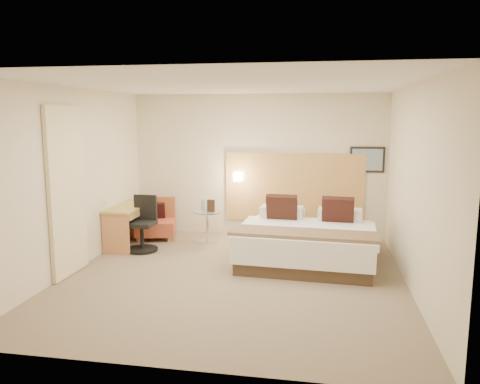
% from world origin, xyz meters
% --- Properties ---
extents(floor, '(4.80, 5.00, 0.02)m').
position_xyz_m(floor, '(0.00, 0.00, -0.01)').
color(floor, '#796852').
rests_on(floor, ground).
extents(ceiling, '(4.80, 5.00, 0.02)m').
position_xyz_m(ceiling, '(0.00, 0.00, 2.71)').
color(ceiling, white).
rests_on(ceiling, floor).
extents(wall_back, '(4.80, 0.02, 2.70)m').
position_xyz_m(wall_back, '(0.00, 2.51, 1.35)').
color(wall_back, beige).
rests_on(wall_back, floor).
extents(wall_front, '(4.80, 0.02, 2.70)m').
position_xyz_m(wall_front, '(0.00, -2.51, 1.35)').
color(wall_front, beige).
rests_on(wall_front, floor).
extents(wall_left, '(0.02, 5.00, 2.70)m').
position_xyz_m(wall_left, '(-2.41, 0.00, 1.35)').
color(wall_left, beige).
rests_on(wall_left, floor).
extents(wall_right, '(0.02, 5.00, 2.70)m').
position_xyz_m(wall_right, '(2.41, 0.00, 1.35)').
color(wall_right, beige).
rests_on(wall_right, floor).
extents(headboard_panel, '(2.60, 0.04, 1.30)m').
position_xyz_m(headboard_panel, '(0.70, 2.47, 0.95)').
color(headboard_panel, tan).
rests_on(headboard_panel, wall_back).
extents(art_frame, '(0.62, 0.03, 0.47)m').
position_xyz_m(art_frame, '(2.02, 2.48, 1.50)').
color(art_frame, black).
rests_on(art_frame, wall_back).
extents(art_canvas, '(0.54, 0.01, 0.39)m').
position_xyz_m(art_canvas, '(2.02, 2.46, 1.50)').
color(art_canvas, '#758CA1').
rests_on(art_canvas, wall_back).
extents(lamp_arm, '(0.02, 0.12, 0.02)m').
position_xyz_m(lamp_arm, '(-0.35, 2.42, 1.15)').
color(lamp_arm, silver).
rests_on(lamp_arm, wall_back).
extents(lamp_shade, '(0.15, 0.15, 0.15)m').
position_xyz_m(lamp_shade, '(-0.35, 2.36, 1.15)').
color(lamp_shade, '#FFEDC6').
rests_on(lamp_shade, wall_back).
extents(curtain, '(0.06, 0.90, 2.42)m').
position_xyz_m(curtain, '(-2.36, -0.25, 1.22)').
color(curtain, beige).
rests_on(curtain, wall_left).
extents(bottle_a, '(0.06, 0.06, 0.20)m').
position_xyz_m(bottle_a, '(-0.91, 1.84, 0.67)').
color(bottle_a, '#86B4D0').
rests_on(bottle_a, side_table).
extents(bottle_b, '(0.06, 0.06, 0.20)m').
position_xyz_m(bottle_b, '(-0.83, 1.89, 0.67)').
color(bottle_b, '#86B9CF').
rests_on(bottle_b, side_table).
extents(menu_folder, '(0.13, 0.06, 0.22)m').
position_xyz_m(menu_folder, '(-0.75, 1.81, 0.68)').
color(menu_folder, '#392517').
rests_on(menu_folder, side_table).
extents(bed, '(2.18, 2.14, 1.02)m').
position_xyz_m(bed, '(1.01, 1.00, 0.33)').
color(bed, '#3F2D1F').
rests_on(bed, floor).
extents(lounge_chair, '(0.84, 0.77, 0.75)m').
position_xyz_m(lounge_chair, '(-1.85, 1.93, 0.30)').
color(lounge_chair, '#9B6A49').
rests_on(lounge_chair, floor).
extents(side_table, '(0.53, 0.53, 0.57)m').
position_xyz_m(side_table, '(-0.82, 1.83, 0.32)').
color(side_table, silver).
rests_on(side_table, floor).
extents(desk, '(0.54, 1.16, 0.72)m').
position_xyz_m(desk, '(-2.11, 1.34, 0.57)').
color(desk, '#AF9844').
rests_on(desk, floor).
extents(desk_chair, '(0.54, 0.54, 0.93)m').
position_xyz_m(desk_chair, '(-1.78, 1.10, 0.39)').
color(desk_chair, black).
rests_on(desk_chair, floor).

